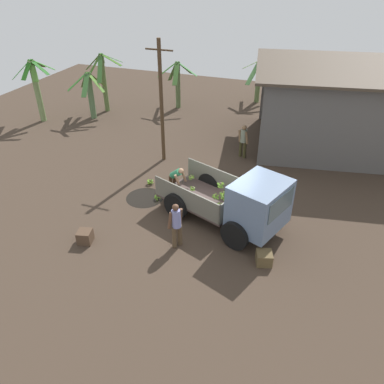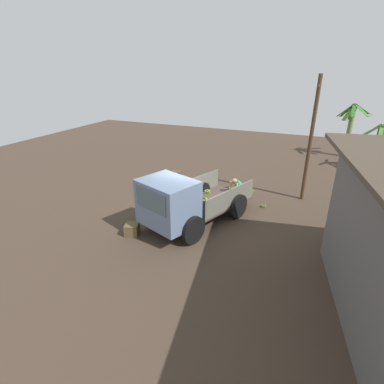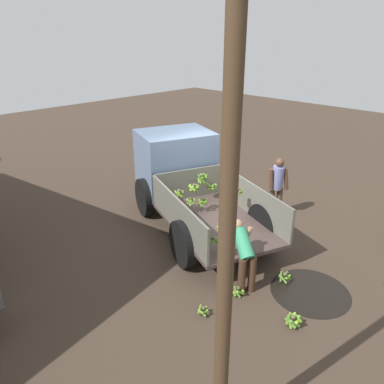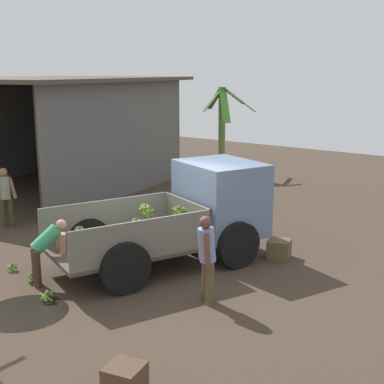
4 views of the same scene
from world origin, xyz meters
name	(u,v)px [view 2 (image 2 of 4)]	position (x,y,z in m)	size (l,w,h in m)	color
ground	(195,218)	(0.00, 0.00, 0.00)	(36.00, 36.00, 0.00)	#403227
mud_patch_0	(229,192)	(-3.11, 0.49, 0.00)	(1.48, 1.48, 0.01)	black
cargo_truck	(178,203)	(1.06, -0.21, 1.11)	(4.97, 3.40, 2.10)	#483834
utility_pole	(311,139)	(-3.70, 3.80, 2.78)	(1.20, 0.16, 5.39)	#483421
banana_palm_0	(350,128)	(-12.21, 5.93, 1.88)	(2.31, 2.06, 3.45)	#728B53
banana_palm_1	(377,146)	(-9.70, 7.28, 1.41)	(2.19, 2.40, 2.67)	#55744A
person_foreground_visitor	(166,184)	(-0.85, -1.74, 0.90)	(0.48, 0.52, 1.62)	brown
person_worker_loading	(239,188)	(-2.05, 1.24, 0.74)	(0.76, 0.72, 1.26)	#412A1B
person_bystander_near_shed	(343,220)	(-0.28, 5.28, 0.88)	(0.57, 0.37, 1.60)	#3A371C
banana_bunch_on_ground_0	(251,191)	(-3.34, 1.50, 0.13)	(0.30, 0.29, 0.23)	brown
banana_bunch_on_ground_1	(227,194)	(-2.59, 0.56, 0.12)	(0.25, 0.27, 0.22)	brown
banana_bunch_on_ground_2	(245,201)	(-2.21, 1.52, 0.11)	(0.24, 0.24, 0.21)	brown
banana_bunch_on_ground_3	(264,205)	(-2.10, 2.36, 0.10)	(0.22, 0.22, 0.17)	brown
wooden_crate_0	(177,175)	(-3.80, -2.61, 0.22)	(0.45, 0.45, 0.44)	#4D3828
wooden_crate_1	(132,229)	(2.02, -1.63, 0.21)	(0.48, 0.48, 0.42)	brown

